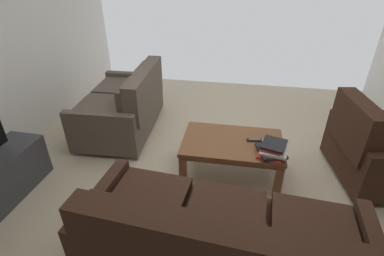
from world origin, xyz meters
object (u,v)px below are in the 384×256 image
(loveseat_near, at_px, (125,106))
(armchair_side, at_px, (374,149))
(tv_remote, at_px, (254,140))
(coffee_table, at_px, (232,146))
(book_stack, at_px, (272,149))
(sofa_main, at_px, (221,245))

(loveseat_near, xyz_separation_m, armchair_side, (-2.90, 0.54, 0.01))
(armchair_side, distance_m, tv_remote, 1.23)
(coffee_table, bearing_deg, loveseat_near, -26.41)
(loveseat_near, height_order, book_stack, loveseat_near)
(sofa_main, relative_size, book_stack, 6.10)
(book_stack, distance_m, tv_remote, 0.27)
(book_stack, bearing_deg, loveseat_near, -25.99)
(sofa_main, xyz_separation_m, tv_remote, (-0.24, -1.28, 0.08))
(book_stack, height_order, tv_remote, book_stack)
(sofa_main, bearing_deg, armchair_side, -135.77)
(coffee_table, relative_size, tv_remote, 6.32)
(coffee_table, bearing_deg, tv_remote, -169.77)
(coffee_table, distance_m, tv_remote, 0.24)
(book_stack, bearing_deg, sofa_main, 69.45)
(loveseat_near, height_order, tv_remote, loveseat_near)
(sofa_main, relative_size, armchair_side, 1.97)
(sofa_main, distance_m, tv_remote, 1.30)
(loveseat_near, distance_m, tv_remote, 1.82)
(armchair_side, bearing_deg, coffee_table, 7.36)
(sofa_main, distance_m, coffee_table, 1.24)
(sofa_main, height_order, coffee_table, sofa_main)
(tv_remote, bearing_deg, book_stack, 126.74)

